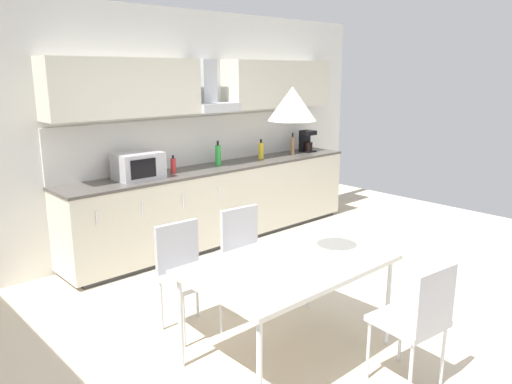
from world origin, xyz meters
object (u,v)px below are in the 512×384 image
at_px(microwave, 138,166).
at_px(bottle_brown, 292,145).
at_px(chair_far_right, 246,247).
at_px(bottle_yellow, 261,150).
at_px(pendant_lamp, 292,104).
at_px(chair_far_left, 184,266).
at_px(coffee_maker, 306,141).
at_px(bottle_green, 218,155).
at_px(dining_table, 289,268).
at_px(chair_near_right, 419,314).
at_px(bottle_red, 173,165).

bearing_deg(microwave, bottle_brown, -0.24).
height_order(bottle_brown, chair_far_right, bottle_brown).
height_order(bottle_yellow, pendant_lamp, pendant_lamp).
bearing_deg(bottle_brown, bottle_yellow, 176.06).
bearing_deg(chair_far_right, microwave, 96.11).
bearing_deg(chair_far_left, coffee_maker, 25.94).
relative_size(bottle_brown, bottle_green, 0.98).
distance_m(chair_far_left, chair_far_right, 0.66).
xyz_separation_m(bottle_brown, chair_far_left, (-2.85, -1.51, -0.52)).
bearing_deg(bottle_brown, chair_far_right, -145.46).
height_order(dining_table, pendant_lamp, pendant_lamp).
bearing_deg(bottle_green, microwave, -178.28).
relative_size(bottle_yellow, bottle_green, 0.85).
relative_size(bottle_green, chair_far_left, 0.34).
bearing_deg(bottle_yellow, chair_far_right, -136.63).
distance_m(bottle_yellow, chair_far_right, 2.31).
relative_size(microwave, pendant_lamp, 1.50).
bearing_deg(dining_table, pendant_lamp, -123.69).
xyz_separation_m(bottle_brown, chair_far_right, (-2.19, -1.51, -0.52)).
bearing_deg(bottle_brown, chair_near_right, -124.68).
bearing_deg(chair_far_left, chair_far_right, -0.02).
bearing_deg(dining_table, bottle_green, 62.10).
height_order(microwave, bottle_green, bottle_green).
bearing_deg(chair_near_right, coffee_maker, 51.87).
relative_size(bottle_red, dining_table, 0.14).
bearing_deg(bottle_red, bottle_brown, -0.92).
distance_m(bottle_red, chair_near_right, 3.27).
xyz_separation_m(chair_far_left, pendant_lamp, (0.32, -0.84, 1.30)).
bearing_deg(dining_table, bottle_brown, 42.93).
height_order(bottle_green, chair_far_right, bottle_green).
distance_m(bottle_red, bottle_green, 0.65).
relative_size(bottle_brown, chair_far_right, 0.34).
height_order(chair_far_left, chair_far_right, same).
bearing_deg(bottle_brown, bottle_green, 178.05).
xyz_separation_m(bottle_brown, bottle_red, (-1.91, 0.03, -0.04)).
bearing_deg(chair_far_right, bottle_brown, 34.54).
height_order(microwave, coffee_maker, coffee_maker).
bearing_deg(bottle_brown, pendant_lamp, -137.07).
xyz_separation_m(bottle_green, chair_near_right, (-0.95, -3.23, -0.53)).
bearing_deg(dining_table, microwave, 85.82).
height_order(microwave, chair_near_right, microwave).
relative_size(chair_near_right, pendant_lamp, 2.72).
xyz_separation_m(bottle_red, bottle_green, (0.65, 0.01, 0.04)).
height_order(bottle_yellow, chair_far_right, bottle_yellow).
xyz_separation_m(bottle_yellow, chair_far_left, (-2.29, -1.55, -0.51)).
bearing_deg(bottle_green, dining_table, -117.90).
distance_m(microwave, pendant_lamp, 2.48).
relative_size(bottle_red, bottle_yellow, 0.78).
distance_m(microwave, coffee_maker, 2.68).
height_order(coffee_maker, pendant_lamp, pendant_lamp).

